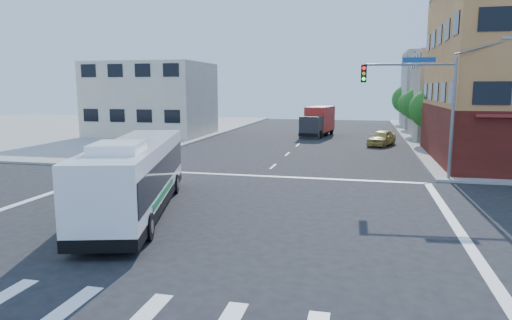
# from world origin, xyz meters

# --- Properties ---
(ground) EXTENTS (120.00, 120.00, 0.00)m
(ground) POSITION_xyz_m (0.00, 0.00, 0.00)
(ground) COLOR black
(ground) RESTS_ON ground
(sidewalk_nw) EXTENTS (50.00, 50.00, 0.15)m
(sidewalk_nw) POSITION_xyz_m (-35.00, 35.00, 0.07)
(sidewalk_nw) COLOR gray
(sidewalk_nw) RESTS_ON ground
(building_east_near) EXTENTS (12.06, 10.06, 9.00)m
(building_east_near) POSITION_xyz_m (16.98, 33.98, 4.51)
(building_east_near) COLOR tan
(building_east_near) RESTS_ON ground
(building_east_far) EXTENTS (12.06, 10.06, 10.00)m
(building_east_far) POSITION_xyz_m (16.98, 47.98, 5.01)
(building_east_far) COLOR #9B9B96
(building_east_far) RESTS_ON ground
(building_west) EXTENTS (12.06, 10.06, 8.00)m
(building_west) POSITION_xyz_m (-17.02, 29.98, 4.01)
(building_west) COLOR beige
(building_west) RESTS_ON ground
(signal_mast_ne) EXTENTS (7.91, 1.13, 8.07)m
(signal_mast_ne) POSITION_xyz_m (9.08, 10.62, 4.98)
(signal_mast_ne) COLOR slate
(signal_mast_ne) RESTS_ON ground
(street_tree_a) EXTENTS (3.60, 3.60, 5.53)m
(street_tree_a) POSITION_xyz_m (11.90, 27.92, 3.59)
(street_tree_a) COLOR #3B2415
(street_tree_a) RESTS_ON ground
(street_tree_b) EXTENTS (3.80, 3.80, 5.79)m
(street_tree_b) POSITION_xyz_m (11.90, 35.92, 3.75)
(street_tree_b) COLOR #3B2415
(street_tree_b) RESTS_ON ground
(street_tree_c) EXTENTS (3.40, 3.40, 5.29)m
(street_tree_c) POSITION_xyz_m (11.90, 43.92, 3.46)
(street_tree_c) COLOR #3B2415
(street_tree_c) RESTS_ON ground
(street_tree_d) EXTENTS (4.00, 4.00, 6.03)m
(street_tree_d) POSITION_xyz_m (11.90, 51.92, 3.88)
(street_tree_d) COLOR #3B2415
(street_tree_d) RESTS_ON ground
(transit_bus) EXTENTS (5.43, 11.61, 3.37)m
(transit_bus) POSITION_xyz_m (-3.42, 0.26, 1.65)
(transit_bus) COLOR black
(transit_bus) RESTS_ON ground
(box_truck) EXTENTS (3.30, 7.44, 3.24)m
(box_truck) POSITION_xyz_m (1.02, 33.37, 1.57)
(box_truck) COLOR #242429
(box_truck) RESTS_ON ground
(parked_car) EXTENTS (3.06, 4.58, 1.45)m
(parked_car) POSITION_xyz_m (7.59, 26.40, 0.72)
(parked_car) COLOR gold
(parked_car) RESTS_ON ground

